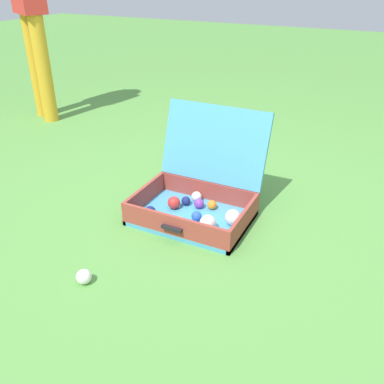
# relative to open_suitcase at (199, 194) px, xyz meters

# --- Properties ---
(ground_plane) EXTENTS (16.00, 16.00, 0.00)m
(ground_plane) POSITION_rel_open_suitcase_xyz_m (0.01, -0.11, -0.12)
(ground_plane) COLOR #569342
(open_suitcase) EXTENTS (0.60, 0.59, 0.53)m
(open_suitcase) POSITION_rel_open_suitcase_xyz_m (0.00, 0.00, 0.00)
(open_suitcase) COLOR #4799C6
(open_suitcase) RESTS_ON ground
(stray_ball_on_grass) EXTENTS (0.07, 0.07, 0.07)m
(stray_ball_on_grass) POSITION_rel_open_suitcase_xyz_m (-0.19, -0.73, -0.09)
(stray_ball_on_grass) COLOR white
(stray_ball_on_grass) RESTS_ON ground
(bystander_person) EXTENTS (0.37, 0.30, 1.64)m
(bystander_person) POSITION_rel_open_suitcase_xyz_m (-1.91, 0.88, 0.83)
(bystander_person) COLOR gold
(bystander_person) RESTS_ON ground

